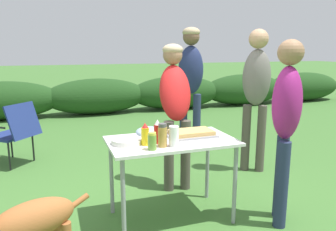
{
  "coord_description": "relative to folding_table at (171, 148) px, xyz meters",
  "views": [
    {
      "loc": [
        -0.94,
        -2.59,
        1.52
      ],
      "look_at": [
        0.08,
        0.31,
        0.89
      ],
      "focal_mm": 35.0,
      "sensor_mm": 36.0,
      "label": 1
    }
  ],
  "objects": [
    {
      "name": "spice_jar",
      "position": [
        -0.14,
        -0.17,
        0.17
      ],
      "size": [
        0.07,
        0.07,
        0.19
      ],
      "color": "#B2893D",
      "rests_on": "folding_table"
    },
    {
      "name": "standing_person_in_red_jacket",
      "position": [
        0.29,
        0.68,
        0.33
      ],
      "size": [
        0.39,
        0.5,
        1.57
      ],
      "rotation": [
        0.0,
        0.0,
        -0.12
      ],
      "color": "#4C473D",
      "rests_on": "ground"
    },
    {
      "name": "ketchup_bottle",
      "position": [
        -0.15,
        -0.06,
        0.17
      ],
      "size": [
        0.06,
        0.06,
        0.2
      ],
      "color": "red",
      "rests_on": "folding_table"
    },
    {
      "name": "standing_person_in_olive_jacket",
      "position": [
        0.95,
        1.81,
        0.49
      ],
      "size": [
        0.45,
        0.41,
        1.82
      ],
      "rotation": [
        0.0,
        0.0,
        -0.52
      ],
      "color": "#232D4C",
      "rests_on": "ground"
    },
    {
      "name": "relish_jar",
      "position": [
        -0.24,
        -0.22,
        0.15
      ],
      "size": [
        0.07,
        0.07,
        0.14
      ],
      "color": "olive",
      "rests_on": "folding_table"
    },
    {
      "name": "paper_cup_stack",
      "position": [
        -0.05,
        -0.19,
        0.16
      ],
      "size": [
        0.08,
        0.08,
        0.17
      ],
      "primitive_type": "cylinder",
      "color": "white",
      "rests_on": "folding_table"
    },
    {
      "name": "food_tray",
      "position": [
        0.21,
        0.05,
        0.1
      ],
      "size": [
        0.43,
        0.26,
        0.06
      ],
      "color": "#9E9EA3",
      "rests_on": "folding_table"
    },
    {
      "name": "mustard_bottle",
      "position": [
        -0.26,
        -0.08,
        0.17
      ],
      "size": [
        0.06,
        0.06,
        0.19
      ],
      "color": "yellow",
      "rests_on": "folding_table"
    },
    {
      "name": "plate_stack",
      "position": [
        -0.39,
        0.01,
        0.1
      ],
      "size": [
        0.26,
        0.26,
        0.04
      ],
      "primitive_type": "cylinder",
      "color": "white",
      "rests_on": "folding_table"
    },
    {
      "name": "shrub_hedge",
      "position": [
        0.0,
        5.17,
        -0.25
      ],
      "size": [
        14.4,
        0.9,
        0.83
      ],
      "color": "#1E4219",
      "rests_on": "ground"
    },
    {
      "name": "mixing_bowl",
      "position": [
        -0.15,
        0.16,
        0.12
      ],
      "size": [
        0.24,
        0.24,
        0.09
      ],
      "primitive_type": "ellipsoid",
      "color": "#99B2CC",
      "rests_on": "folding_table"
    },
    {
      "name": "ground_plane",
      "position": [
        0.0,
        0.0,
        -0.66
      ],
      "size": [
        60.0,
        60.0,
        0.0
      ],
      "primitive_type": "plane",
      "color": "#3D6B2D"
    },
    {
      "name": "dog",
      "position": [
        -1.16,
        -0.55,
        -0.22
      ],
      "size": [
        0.81,
        0.44,
        0.64
      ],
      "rotation": [
        0.0,
        0.0,
        1.98
      ],
      "color": "#9E5B2D",
      "rests_on": "ground"
    },
    {
      "name": "camp_chair_green_behind_table",
      "position": [
        -1.46,
        2.0,
        -0.2
      ],
      "size": [
        0.75,
        0.74,
        0.83
      ],
      "rotation": [
        0.0,
        0.0,
        0.84
      ],
      "color": "navy",
      "rests_on": "ground"
    },
    {
      "name": "folding_table",
      "position": [
        0.0,
        0.0,
        0.0
      ],
      "size": [
        1.1,
        0.64,
        0.74
      ],
      "color": "silver",
      "rests_on": "ground"
    },
    {
      "name": "standing_person_in_navy_coat",
      "position": [
        1.37,
        0.78,
        0.41
      ],
      "size": [
        0.41,
        0.38,
        1.75
      ],
      "rotation": [
        0.0,
        0.0,
        -0.59
      ],
      "color": "#4C473D",
      "rests_on": "ground"
    },
    {
      "name": "standing_person_in_gray_fleece",
      "position": [
        0.89,
        -0.37,
        0.3
      ],
      "size": [
        0.39,
        0.42,
        1.6
      ],
      "rotation": [
        0.0,
        0.0,
        -2.19
      ],
      "color": "#232D4C",
      "rests_on": "ground"
    }
  ]
}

